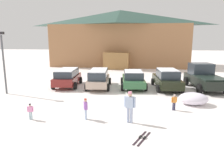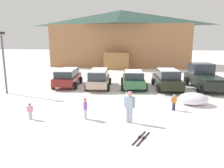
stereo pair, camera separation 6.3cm
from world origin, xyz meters
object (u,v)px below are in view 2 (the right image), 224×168
Objects in this scene: pickup_truck at (204,77)px; plowed_snow_pile at (193,99)px; parked_black_sedan at (167,79)px; skier_child_in_orange_jacket at (174,102)px; skier_child_in_pink_snowsuit at (30,111)px; ski_lodge at (121,38)px; skier_child_in_purple_jacket at (85,108)px; pair_of_skis at (141,138)px; parked_green_coupe at (133,79)px; parked_beige_suv at (99,78)px; parked_maroon_van at (68,77)px; lamp_post at (4,59)px; skier_adult_in_blue_parka at (129,105)px.

pickup_truck is 5.58m from plowed_snow_pile.
parked_black_sedan is 6.00m from skier_child_in_orange_jacket.
skier_child_in_pink_snowsuit is at bearing -162.40° from skier_child_in_orange_jacket.
ski_lodge reaches higher than skier_child_in_purple_jacket.
ski_lodge is 26.65m from skier_child_in_pink_snowsuit.
pickup_truck is at bearing 62.50° from pair_of_skis.
ski_lodge is 11.51× the size of plowed_snow_pile.
parked_black_sedan reaches higher than skier_child_in_purple_jacket.
parked_green_coupe is at bearing -177.33° from pickup_truck.
parked_beige_suv is at bearing 148.54° from plowed_snow_pile.
pair_of_skis is at bearing -15.30° from skier_child_in_pink_snowsuit.
parked_beige_suv reaches higher than skier_child_in_pink_snowsuit.
parked_maroon_van reaches higher than parked_green_coupe.
parked_beige_suv is 4.72× the size of skier_child_in_orange_jacket.
parked_beige_suv is 8.44m from plowed_snow_pile.
parked_black_sedan is 2.57× the size of plowed_snow_pile.
parked_maroon_van is at bearing 145.30° from skier_child_in_orange_jacket.
plowed_snow_pile is (3.48, 5.56, 0.38)m from pair_of_skis.
plowed_snow_pile is at bearing -24.50° from parked_maroon_van.
parked_black_sedan is at bearing -72.65° from ski_lodge.
parked_maroon_van is 8.95m from skier_child_in_purple_jacket.
lamp_post reaches higher than plowed_snow_pile.
skier_child_in_pink_snowsuit is (-5.34, -8.77, -0.28)m from parked_green_coupe.
parked_green_coupe is at bearing 112.96° from skier_child_in_orange_jacket.
skier_child_in_pink_snowsuit is at bearing -141.88° from pickup_truck.
parked_beige_suv is 2.80× the size of skier_adult_in_blue_parka.
plowed_snow_pile is (6.69, -22.28, -4.10)m from ski_lodge.
parked_maroon_van is 6.06m from parked_green_coupe.
skier_child_in_pink_snowsuit is at bearing -178.05° from skier_adult_in_blue_parka.
lamp_post reaches higher than skier_child_in_orange_jacket.
plowed_snow_pile is (1.17, -4.60, -0.48)m from parked_black_sedan.
pair_of_skis is (6.69, -10.19, -0.85)m from parked_maroon_van.
ski_lodge is 22.30× the size of skier_child_in_orange_jacket.
parked_black_sedan reaches higher than parked_maroon_van.
pair_of_skis is at bearing -33.89° from skier_child_in_purple_jacket.
pickup_truck is 4.66× the size of skier_child_in_purple_jacket.
skier_adult_in_blue_parka is 1.43× the size of skier_child_in_purple_jacket.
ski_lodge is 18.01m from parked_green_coupe.
lamp_post is at bearing 153.25° from skier_adult_in_blue_parka.
plowed_snow_pile is at bearing -73.28° from ski_lodge.
parked_black_sedan is at bearing -0.22° from parked_maroon_van.
pickup_truck is at bearing 2.38° from parked_maroon_van.
parked_beige_suv is at bearing 74.73° from skier_child_in_pink_snowsuit.
pickup_truck is 3.25× the size of skier_adult_in_blue_parka.
parked_black_sedan is 4.98× the size of skier_child_in_orange_jacket.
ski_lodge reaches higher than plowed_snow_pile.
pickup_truck is 2.83× the size of plowed_snow_pile.
pickup_truck reaches higher than skier_child_in_pink_snowsuit.
skier_child_in_purple_jacket is at bearing -85.00° from parked_beige_suv.
parked_black_sedan is 10.45m from pair_of_skis.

